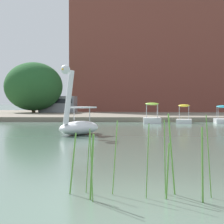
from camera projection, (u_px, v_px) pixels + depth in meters
ground_plane at (148, 201)px, 7.27m from camera, size 417.93×417.93×0.00m
shore_bank_far at (129, 114)px, 48.54m from camera, size 123.05×27.39×0.40m
swan_boat at (78, 124)px, 21.53m from camera, size 2.62×3.34×3.54m
pedal_boat_lime at (152, 118)px, 33.25m from camera, size 1.42×2.36×1.64m
pedal_boat_yellow at (184, 118)px, 33.11m from camera, size 1.46×2.00×1.50m
pedal_boat_cyan at (222, 118)px, 33.28m from camera, size 1.31×2.16×1.42m
tree_willow_near_path at (33, 86)px, 48.90m from camera, size 8.24×8.10×5.93m
parked_van at (58, 104)px, 50.04m from camera, size 4.56×2.36×1.96m
apartment_block at (157, 57)px, 56.33m from camera, size 22.79×10.98×14.59m
reed_clump_foreground at (141, 162)px, 7.53m from camera, size 2.62×0.82×1.52m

